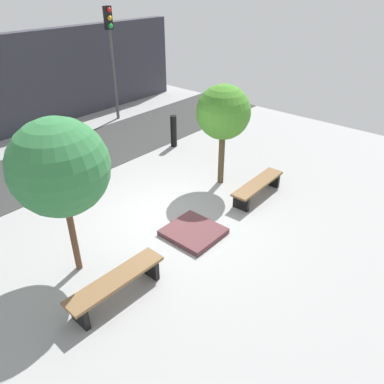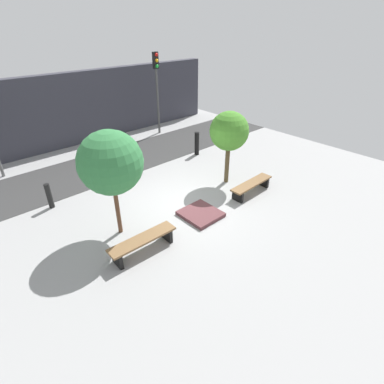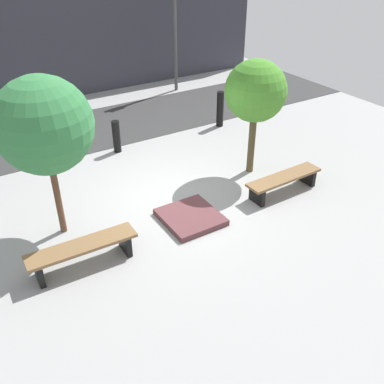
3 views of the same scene
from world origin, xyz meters
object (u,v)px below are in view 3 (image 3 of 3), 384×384
at_px(bench_left, 83,250).
at_px(bollard_center, 220,109).
at_px(planter_bed, 190,217).
at_px(tree_behind_left_bench, 44,126).
at_px(bollard_left, 116,137).
at_px(tree_behind_right_bench, 256,92).
at_px(bench_right, 284,180).
at_px(traffic_light_mid_west, 175,9).

height_order(bench_left, bollard_center, bollard_center).
distance_m(bench_left, planter_bed, 2.38).
bearing_deg(tree_behind_left_bench, bollard_center, 25.64).
bearing_deg(bollard_center, bollard_left, 180.00).
distance_m(tree_behind_right_bench, bollard_left, 3.95).
bearing_deg(tree_behind_left_bench, bench_right, -14.41).
bearing_deg(bollard_left, tree_behind_right_bench, -49.40).
bearing_deg(bench_right, bollard_left, 119.41).
xyz_separation_m(bench_right, tree_behind_right_bench, (-0.00, 1.21, 1.71)).
distance_m(planter_bed, bollard_left, 3.77).
distance_m(bench_left, traffic_light_mid_west, 10.17).
bearing_deg(planter_bed, bollard_center, 48.13).
bearing_deg(bollard_center, tree_behind_left_bench, -154.36).
bearing_deg(tree_behind_right_bench, traffic_light_mid_west, 75.98).
bearing_deg(tree_behind_right_bench, bench_left, -165.59).
bearing_deg(bollard_left, tree_behind_left_bench, -130.60).
bearing_deg(bollard_center, bench_right, -104.35).
relative_size(tree_behind_right_bench, bollard_left, 3.16).
height_order(tree_behind_right_bench, bollard_left, tree_behind_right_bench).
relative_size(tree_behind_left_bench, tree_behind_right_bench, 1.14).
bearing_deg(bench_right, bench_left, 178.66).
xyz_separation_m(bench_left, traffic_light_mid_west, (6.30, 7.59, 2.48)).
relative_size(tree_behind_left_bench, bollard_center, 2.93).
height_order(tree_behind_left_bench, tree_behind_right_bench, tree_behind_left_bench).
bearing_deg(traffic_light_mid_west, tree_behind_right_bench, -104.02).
xyz_separation_m(tree_behind_left_bench, traffic_light_mid_west, (6.30, 6.38, 0.57)).
height_order(tree_behind_left_bench, bollard_left, tree_behind_left_bench).
xyz_separation_m(bench_right, tree_behind_left_bench, (-4.70, 1.21, 1.94)).
bearing_deg(bollard_left, traffic_light_mid_west, 42.69).
bearing_deg(bench_right, tree_behind_right_bench, 88.66).
relative_size(bench_right, bollard_left, 2.20).
bearing_deg(planter_bed, traffic_light_mid_west, 61.91).
relative_size(bench_right, traffic_light_mid_west, 0.47).
xyz_separation_m(bench_left, tree_behind_left_bench, (0.00, 1.21, 1.91)).
distance_m(planter_bed, traffic_light_mid_west, 8.82).
bearing_deg(tree_behind_right_bench, bollard_center, 69.77).
height_order(planter_bed, tree_behind_left_bench, tree_behind_left_bench).
distance_m(bench_left, bench_right, 4.70).
relative_size(planter_bed, traffic_light_mid_west, 0.29).
relative_size(bench_right, tree_behind_left_bench, 0.61).
distance_m(planter_bed, tree_behind_left_bench, 3.37).
bearing_deg(bollard_center, traffic_light_mid_west, 80.90).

